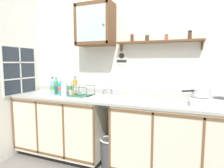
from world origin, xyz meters
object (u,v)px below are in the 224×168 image
object	(u,v)px
bottle_opaque_white_0	(70,86)
bottle_water_clear_3	(64,89)
bottle_water_blue_5	(53,87)
wall_cabinet	(95,25)
dish_rack	(81,93)
bottle_detergent_teal_1	(61,88)
warning_sign	(122,58)
bottle_juice_amber_4	(75,87)
hot_plate_stove	(211,102)
sink	(106,98)
saucepan	(201,92)
bottle_soda_green_2	(56,86)
trash_bin	(110,152)
mug	(133,97)

from	to	relation	value
bottle_opaque_white_0	bottle_water_clear_3	xyz separation A→B (m)	(0.02, -0.17, -0.01)
bottle_water_blue_5	wall_cabinet	size ratio (longest dim) A/B	0.46
bottle_opaque_white_0	bottle_water_clear_3	size ratio (longest dim) A/B	1.10
bottle_water_clear_3	dish_rack	size ratio (longest dim) A/B	0.75
bottle_water_clear_3	bottle_water_blue_5	size ratio (longest dim) A/B	0.90
bottle_detergent_teal_1	bottle_water_blue_5	bearing A→B (deg)	-161.05
wall_cabinet	warning_sign	size ratio (longest dim) A/B	2.71
bottle_juice_amber_4	dish_rack	distance (m)	0.14
hot_plate_stove	bottle_juice_amber_4	size ratio (longest dim) A/B	1.55
sink	bottle_detergent_teal_1	world-z (taller)	sink
saucepan	bottle_soda_green_2	bearing A→B (deg)	178.82
bottle_soda_green_2	dish_rack	bearing A→B (deg)	-3.79
bottle_juice_amber_4	warning_sign	distance (m)	0.79
bottle_opaque_white_0	bottle_soda_green_2	size ratio (longest dim) A/B	1.07
bottle_detergent_teal_1	bottle_juice_amber_4	bearing A→B (deg)	18.15
hot_plate_stove	warning_sign	distance (m)	1.27
sink	bottle_soda_green_2	bearing A→B (deg)	178.79
bottle_water_clear_3	trash_bin	world-z (taller)	bottle_water_clear_3
hot_plate_stove	wall_cabinet	xyz separation A→B (m)	(-1.48, 0.16, 0.95)
mug	wall_cabinet	bearing A→B (deg)	161.37
bottle_soda_green_2	trash_bin	size ratio (longest dim) A/B	0.65
bottle_detergent_teal_1	warning_sign	xyz separation A→B (m)	(0.82, 0.32, 0.44)
bottle_detergent_teal_1	bottle_juice_amber_4	distance (m)	0.21
sink	bottle_water_blue_5	distance (m)	0.82
saucepan	warning_sign	size ratio (longest dim) A/B	1.43
sink	bottle_detergent_teal_1	bearing A→B (deg)	-174.16
sink	dish_rack	bearing A→B (deg)	-178.16
saucepan	mug	world-z (taller)	saucepan
sink	warning_sign	size ratio (longest dim) A/B	2.29
sink	dish_rack	world-z (taller)	sink
bottle_water_blue_5	hot_plate_stove	bearing A→B (deg)	1.85
bottle_soda_green_2	bottle_detergent_teal_1	bearing A→B (deg)	-30.92
bottle_detergent_teal_1	wall_cabinet	size ratio (longest dim) A/B	0.40
bottle_water_blue_5	trash_bin	bearing A→B (deg)	1.96
bottle_detergent_teal_1	bottle_soda_green_2	distance (m)	0.17
sink	dish_rack	distance (m)	0.38
bottle_detergent_teal_1	bottle_soda_green_2	xyz separation A→B (m)	(-0.15, 0.09, 0.01)
warning_sign	trash_bin	bearing A→B (deg)	-99.70
bottle_juice_amber_4	warning_sign	bearing A→B (deg)	22.02
saucepan	mug	xyz separation A→B (m)	(-0.77, -0.07, -0.09)
hot_plate_stove	saucepan	xyz separation A→B (m)	(-0.10, 0.02, 0.10)
bottle_opaque_white_0	bottle_water_blue_5	distance (m)	0.24
hot_plate_stove	bottle_juice_amber_4	distance (m)	1.75
bottle_juice_amber_4	wall_cabinet	distance (m)	0.92
bottle_juice_amber_4	bottle_water_blue_5	size ratio (longest dim) A/B	1.02
bottle_soda_green_2	dish_rack	size ratio (longest dim) A/B	0.78
bottle_detergent_teal_1	trash_bin	world-z (taller)	bottle_detergent_teal_1
warning_sign	trash_bin	xyz separation A→B (m)	(-0.06, -0.33, -1.26)
bottle_soda_green_2	wall_cabinet	bearing A→B (deg)	9.01
bottle_water_blue_5	wall_cabinet	xyz separation A→B (m)	(0.59, 0.22, 0.88)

